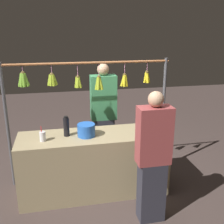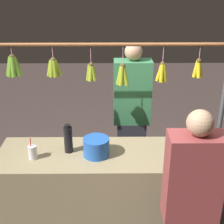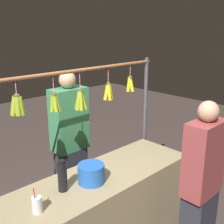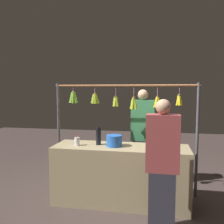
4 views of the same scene
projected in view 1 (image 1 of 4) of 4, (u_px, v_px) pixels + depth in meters
name	position (u px, v px, depth m)	size (l,w,h in m)	color
ground_plane	(95.00, 191.00, 3.69)	(12.00, 12.00, 0.00)	#443632
market_counter	(94.00, 164.00, 3.57)	(1.92, 0.60, 0.83)	tan
display_rack	(84.00, 95.00, 3.66)	(2.26, 0.14, 1.74)	#4C4C51
water_bottle	(66.00, 127.00, 3.37)	(0.07, 0.07, 0.26)	black
blue_bucket	(86.00, 130.00, 3.38)	(0.22, 0.22, 0.16)	blue
drink_cup	(43.00, 136.00, 3.24)	(0.07, 0.07, 0.19)	silver
vendor_person	(104.00, 117.00, 4.20)	(0.39, 0.21, 1.64)	#2D2D38
customer_person	(153.00, 160.00, 2.95)	(0.36, 0.20, 1.53)	#2D2D38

